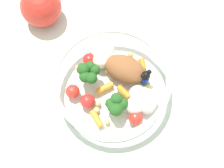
# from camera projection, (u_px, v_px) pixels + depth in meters

# --- Properties ---
(ground_plane) EXTENTS (2.40, 2.40, 0.00)m
(ground_plane) POSITION_uv_depth(u_px,v_px,m) (110.00, 85.00, 0.63)
(ground_plane) COLOR silver
(food_container) EXTENTS (0.21, 0.21, 0.06)m
(food_container) POSITION_uv_depth(u_px,v_px,m) (116.00, 84.00, 0.60)
(food_container) COLOR white
(food_container) RESTS_ON ground_plane
(loose_apple) EXTENTS (0.08, 0.08, 0.09)m
(loose_apple) POSITION_uv_depth(u_px,v_px,m) (41.00, 7.00, 0.65)
(loose_apple) COLOR red
(loose_apple) RESTS_ON ground_plane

